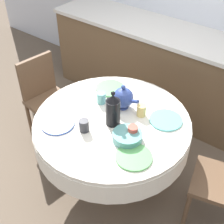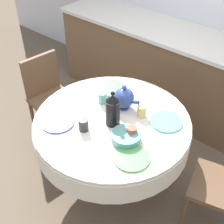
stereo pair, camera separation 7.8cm
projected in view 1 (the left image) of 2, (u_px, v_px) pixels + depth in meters
The scene contains 15 objects.
ground_plane at pixel (112, 182), 2.89m from camera, with size 12.00×12.00×0.00m, color brown.
kitchen_counter at pixel (185, 77), 3.39m from camera, with size 3.24×0.64×0.96m.
dining_table at pixel (112, 132), 2.48m from camera, with size 1.23×1.23×0.77m.
chair_right at pixel (46, 95), 3.10m from camera, with size 0.46×0.46×0.88m.
plate_near_left at pixel (58, 124), 2.36m from camera, with size 0.25×0.25×0.01m, color #3856AD.
cup_near_left at pixel (84, 126), 2.28m from camera, with size 0.07×0.07×0.10m, color #28282D.
plate_near_right at pixel (134, 157), 2.10m from camera, with size 0.25×0.25×0.01m, color #5BA85B.
cup_near_right at pixel (133, 132), 2.23m from camera, with size 0.07×0.07×0.10m, color #CC4C3D.
plate_far_left at pixel (110, 88), 2.72m from camera, with size 0.25×0.25×0.01m, color #5BA85B.
cup_far_left at pixel (101, 98), 2.54m from camera, with size 0.07×0.07×0.10m, color #5BA39E.
plate_far_right at pixel (166, 120), 2.39m from camera, with size 0.25×0.25×0.01m, color #60BCB7.
cup_far_right at pixel (141, 110), 2.42m from camera, with size 0.07×0.07×0.10m, color #DBB766.
coffee_carafe at pixel (113, 110), 2.29m from camera, with size 0.11×0.11×0.30m.
teapot at pixel (123, 98), 2.46m from camera, with size 0.23×0.17×0.22m.
fruit_bowl at pixel (127, 136), 2.22m from camera, with size 0.21×0.21×0.06m, color #569993.
Camera 1 is at (1.10, -1.44, 2.35)m, focal length 50.00 mm.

